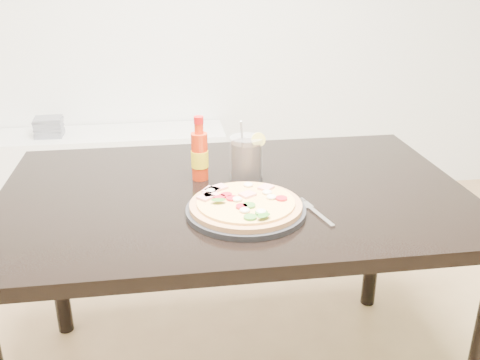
{
  "coord_description": "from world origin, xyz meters",
  "views": [
    {
      "loc": [
        -0.43,
        -0.85,
        1.4
      ],
      "look_at": [
        -0.23,
        0.5,
        0.83
      ],
      "focal_mm": 40.0,
      "sensor_mm": 36.0,
      "label": 1
    }
  ],
  "objects": [
    {
      "name": "pizza",
      "position": [
        -0.22,
        0.45,
        0.78
      ],
      "size": [
        0.31,
        0.31,
        0.03
      ],
      "color": "tan",
      "rests_on": "plate"
    },
    {
      "name": "plate",
      "position": [
        -0.22,
        0.45,
        0.76
      ],
      "size": [
        0.33,
        0.33,
        0.02
      ],
      "primitive_type": "cylinder",
      "color": "black",
      "rests_on": "dining_table"
    },
    {
      "name": "dining_table",
      "position": [
        -0.23,
        0.62,
        0.67
      ],
      "size": [
        1.4,
        0.9,
        0.75
      ],
      "color": "black",
      "rests_on": "ground"
    },
    {
      "name": "media_console",
      "position": [
        -0.8,
        2.07,
        0.25
      ],
      "size": [
        1.4,
        0.34,
        0.5
      ],
      "primitive_type": "cube",
      "color": "white",
      "rests_on": "ground"
    },
    {
      "name": "cola_cup",
      "position": [
        -0.18,
        0.7,
        0.82
      ],
      "size": [
        0.11,
        0.11,
        0.2
      ],
      "rotation": [
        0.0,
        0.0,
        -0.01
      ],
      "color": "black",
      "rests_on": "dining_table"
    },
    {
      "name": "fork",
      "position": [
        -0.03,
        0.43,
        0.75
      ],
      "size": [
        0.06,
        0.19,
        0.0
      ],
      "rotation": [
        0.0,
        0.0,
        0.25
      ],
      "color": "silver",
      "rests_on": "dining_table"
    },
    {
      "name": "cd_stack",
      "position": [
        -1.05,
        2.05,
        0.55
      ],
      "size": [
        0.14,
        0.12,
        0.1
      ],
      "color": "slate",
      "rests_on": "media_console"
    },
    {
      "name": "hot_sauce_bottle",
      "position": [
        -0.32,
        0.72,
        0.83
      ],
      "size": [
        0.06,
        0.06,
        0.2
      ],
      "rotation": [
        0.0,
        0.0,
        -0.14
      ],
      "color": "red",
      "rests_on": "dining_table"
    }
  ]
}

